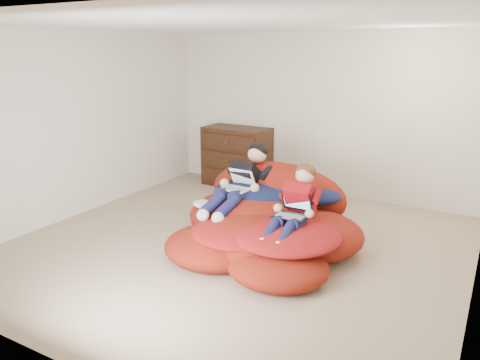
% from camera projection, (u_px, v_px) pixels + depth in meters
% --- Properties ---
extents(room_shell, '(5.10, 5.10, 2.77)m').
position_uv_depth(room_shell, '(237.00, 229.00, 5.47)').
color(room_shell, tan).
rests_on(room_shell, ground).
extents(dresser, '(1.12, 0.63, 0.99)m').
position_uv_depth(dresser, '(237.00, 157.00, 7.86)').
color(dresser, black).
rests_on(dresser, ground).
extents(beanbag_pile, '(2.29, 2.34, 0.90)m').
position_uv_depth(beanbag_pile, '(266.00, 221.00, 5.59)').
color(beanbag_pile, maroon).
rests_on(beanbag_pile, ground).
extents(cream_pillow, '(0.41, 0.26, 0.26)m').
position_uv_depth(cream_pillow, '(264.00, 172.00, 6.41)').
color(cream_pillow, beige).
rests_on(cream_pillow, beanbag_pile).
extents(older_boy, '(0.43, 1.37, 0.73)m').
position_uv_depth(older_boy, '(244.00, 178.00, 5.89)').
color(older_boy, black).
rests_on(older_boy, beanbag_pile).
extents(younger_boy, '(0.32, 1.07, 0.71)m').
position_uv_depth(younger_boy, '(295.00, 203.00, 5.10)').
color(younger_boy, '#A90E17').
rests_on(younger_boy, beanbag_pile).
extents(laptop_white, '(0.35, 0.37, 0.23)m').
position_uv_depth(laptop_white, '(238.00, 184.00, 5.79)').
color(laptop_white, silver).
rests_on(laptop_white, older_boy).
extents(laptop_black, '(0.36, 0.35, 0.24)m').
position_uv_depth(laptop_black, '(293.00, 209.00, 5.07)').
color(laptop_black, black).
rests_on(laptop_black, younger_boy).
extents(power_adapter, '(0.19, 0.19, 0.06)m').
position_uv_depth(power_adapter, '(202.00, 204.00, 5.72)').
color(power_adapter, silver).
rests_on(power_adapter, beanbag_pile).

